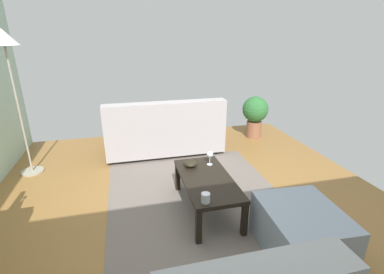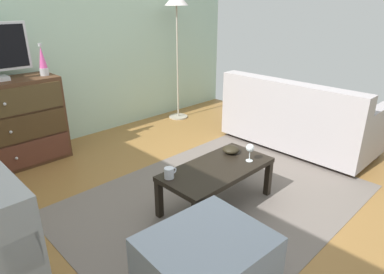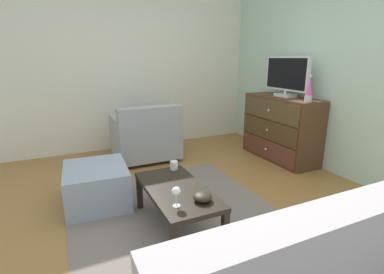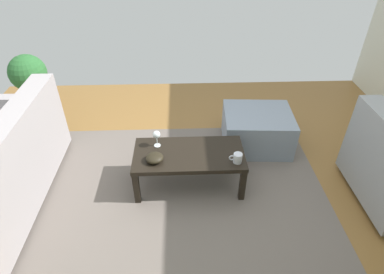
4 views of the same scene
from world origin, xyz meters
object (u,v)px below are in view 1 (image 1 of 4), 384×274
object	(u,v)px
wine_glass	(210,155)
bowl_decorative	(191,163)
standing_lamp	(6,52)
ottoman	(300,230)
potted_plant	(255,113)
mug	(205,198)
coffee_table	(207,182)
couch_large	(164,131)

from	to	relation	value
wine_glass	bowl_decorative	bearing A→B (deg)	87.01
standing_lamp	ottoman	bearing A→B (deg)	-129.32
ottoman	potted_plant	bearing A→B (deg)	-18.18
wine_glass	mug	bearing A→B (deg)	159.71
coffee_table	ottoman	xyz separation A→B (m)	(-0.74, -0.58, -0.12)
wine_glass	couch_large	xyz separation A→B (m)	(1.35, 0.30, -0.16)
wine_glass	coffee_table	bearing A→B (deg)	157.66
bowl_decorative	couch_large	bearing A→B (deg)	3.63
bowl_decorative	ottoman	bearing A→B (deg)	-146.85
couch_large	potted_plant	distance (m)	1.65
potted_plant	couch_large	bearing A→B (deg)	99.17
coffee_table	standing_lamp	xyz separation A→B (m)	(1.36, 1.99, 1.20)
standing_lamp	bowl_decorative	bearing A→B (deg)	-119.46
potted_plant	bowl_decorative	bearing A→B (deg)	136.13
bowl_decorative	coffee_table	bearing A→B (deg)	-161.66
mug	wine_glass	bearing A→B (deg)	-20.29
coffee_table	mug	bearing A→B (deg)	161.17
mug	standing_lamp	xyz separation A→B (m)	(1.76, 1.85, 1.11)
coffee_table	bowl_decorative	distance (m)	0.32
coffee_table	ottoman	bearing A→B (deg)	-142.03
wine_glass	potted_plant	world-z (taller)	potted_plant
mug	potted_plant	xyz separation A→B (m)	(2.30, -1.58, 0.02)
coffee_table	potted_plant	size ratio (longest dim) A/B	1.35
mug	standing_lamp	size ratio (longest dim) A/B	0.06
bowl_decorative	standing_lamp	world-z (taller)	standing_lamp
standing_lamp	coffee_table	bearing A→B (deg)	-124.41
ottoman	mug	bearing A→B (deg)	64.77
ottoman	bowl_decorative	bearing A→B (deg)	33.15
bowl_decorative	couch_large	size ratio (longest dim) A/B	0.09
coffee_table	wine_glass	distance (m)	0.35
standing_lamp	couch_large	bearing A→B (deg)	-81.39
wine_glass	couch_large	size ratio (longest dim) A/B	0.09
mug	bowl_decorative	xyz separation A→B (m)	(0.70, -0.04, -0.01)
bowl_decorative	couch_large	distance (m)	1.34
ottoman	potted_plant	world-z (taller)	potted_plant
coffee_table	potted_plant	xyz separation A→B (m)	(1.90, -1.44, 0.11)
ottoman	standing_lamp	world-z (taller)	standing_lamp
standing_lamp	potted_plant	world-z (taller)	standing_lamp
ottoman	standing_lamp	bearing A→B (deg)	50.68
coffee_table	mug	xyz separation A→B (m)	(-0.40, 0.14, 0.09)
coffee_table	couch_large	bearing A→B (deg)	6.37
mug	potted_plant	size ratio (longest dim) A/B	0.16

